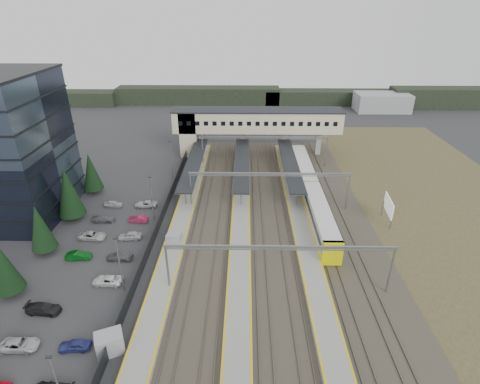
{
  "coord_description": "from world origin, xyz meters",
  "views": [
    {
      "loc": [
        7.71,
        -45.62,
        33.33
      ],
      "look_at": [
        6.82,
        12.77,
        4.0
      ],
      "focal_mm": 28.0,
      "sensor_mm": 36.0,
      "label": 1
    }
  ],
  "objects_px": {
    "footbridge": "(246,123)",
    "relay_cabin_near": "(110,343)",
    "relay_cabin_far": "(174,239)",
    "train": "(311,191)",
    "billboard": "(388,207)"
  },
  "relations": [
    {
      "from": "footbridge",
      "to": "relay_cabin_near",
      "type": "bearing_deg",
      "value": -103.47
    },
    {
      "from": "relay_cabin_far",
      "to": "train",
      "type": "bearing_deg",
      "value": 32.37
    },
    {
      "from": "footbridge",
      "to": "billboard",
      "type": "distance_m",
      "value": 40.59
    },
    {
      "from": "relay_cabin_near",
      "to": "footbridge",
      "type": "distance_m",
      "value": 61.63
    },
    {
      "from": "footbridge",
      "to": "train",
      "type": "xyz_separation_m",
      "value": [
        12.3,
        -24.85,
        -5.85
      ]
    },
    {
      "from": "relay_cabin_near",
      "to": "train",
      "type": "height_order",
      "value": "train"
    },
    {
      "from": "relay_cabin_near",
      "to": "train",
      "type": "bearing_deg",
      "value": 52.58
    },
    {
      "from": "relay_cabin_near",
      "to": "billboard",
      "type": "xyz_separation_m",
      "value": [
        38.4,
        27.31,
        1.81
      ]
    },
    {
      "from": "train",
      "to": "relay_cabin_far",
      "type": "bearing_deg",
      "value": -147.63
    },
    {
      "from": "relay_cabin_far",
      "to": "relay_cabin_near",
      "type": "bearing_deg",
      "value": -99.61
    },
    {
      "from": "footbridge",
      "to": "train",
      "type": "height_order",
      "value": "footbridge"
    },
    {
      "from": "train",
      "to": "relay_cabin_near",
      "type": "bearing_deg",
      "value": -127.42
    },
    {
      "from": "relay_cabin_near",
      "to": "relay_cabin_far",
      "type": "relative_size",
      "value": 1.44
    },
    {
      "from": "relay_cabin_near",
      "to": "train",
      "type": "relative_size",
      "value": 0.08
    },
    {
      "from": "footbridge",
      "to": "billboard",
      "type": "bearing_deg",
      "value": -53.22
    }
  ]
}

